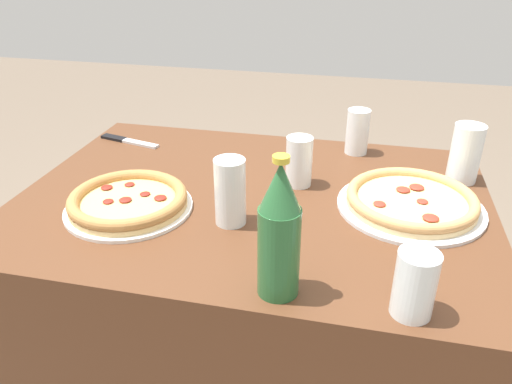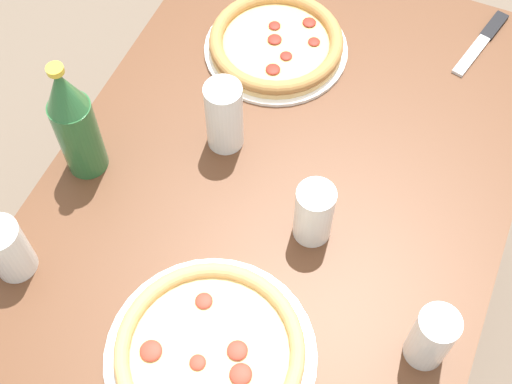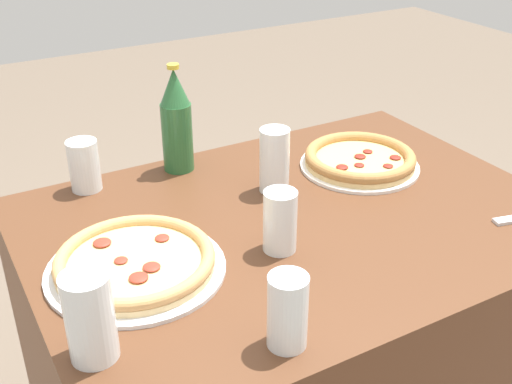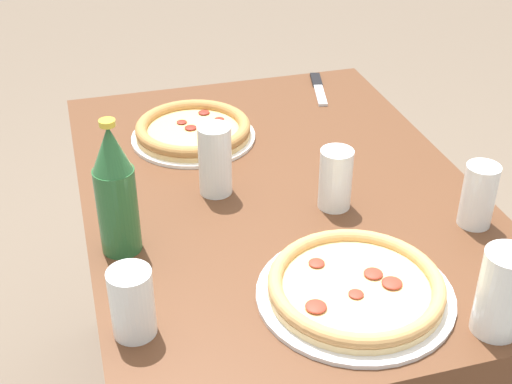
{
  "view_description": "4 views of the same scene",
  "coord_description": "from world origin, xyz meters",
  "px_view_note": "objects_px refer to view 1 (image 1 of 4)",
  "views": [
    {
      "loc": [
        0.23,
        -0.99,
        1.29
      ],
      "look_at": [
        0.03,
        -0.09,
        0.8
      ],
      "focal_mm": 35.0,
      "sensor_mm": 36.0,
      "label": 1
    },
    {
      "loc": [
        0.64,
        0.22,
        1.79
      ],
      "look_at": [
        0.09,
        -0.02,
        0.8
      ],
      "focal_mm": 50.0,
      "sensor_mm": 36.0,
      "label": 2
    },
    {
      "loc": [
        0.63,
        0.94,
        1.41
      ],
      "look_at": [
        0.05,
        -0.07,
        0.78
      ],
      "focal_mm": 45.0,
      "sensor_mm": 36.0,
      "label": 3
    },
    {
      "loc": [
        1.16,
        -0.37,
        1.5
      ],
      "look_at": [
        0.06,
        -0.06,
        0.78
      ],
      "focal_mm": 50.0,
      "sensor_mm": 36.0,
      "label": 4
    }
  ],
  "objects_px": {
    "pizza_pepperoni": "(411,201)",
    "glass_water": "(230,195)",
    "glass_lemonade": "(415,286)",
    "beer_bottle": "(279,232)",
    "pizza_salami": "(128,201)",
    "glass_mango_juice": "(299,163)",
    "glass_iced_tea": "(465,156)",
    "knife": "(127,141)",
    "glass_red_wine": "(357,133)"
  },
  "relations": [
    {
      "from": "glass_lemonade",
      "to": "beer_bottle",
      "type": "distance_m",
      "value": 0.23
    },
    {
      "from": "beer_bottle",
      "to": "glass_lemonade",
      "type": "bearing_deg",
      "value": -1.61
    },
    {
      "from": "pizza_pepperoni",
      "to": "glass_red_wine",
      "type": "xyz_separation_m",
      "value": [
        -0.13,
        0.29,
        0.04
      ]
    },
    {
      "from": "glass_lemonade",
      "to": "beer_bottle",
      "type": "xyz_separation_m",
      "value": [
        -0.22,
        0.01,
        0.07
      ]
    },
    {
      "from": "pizza_pepperoni",
      "to": "beer_bottle",
      "type": "relative_size",
      "value": 1.27
    },
    {
      "from": "glass_mango_juice",
      "to": "glass_lemonade",
      "type": "xyz_separation_m",
      "value": [
        0.24,
        -0.41,
        -0.0
      ]
    },
    {
      "from": "glass_mango_juice",
      "to": "glass_red_wine",
      "type": "bearing_deg",
      "value": 61.05
    },
    {
      "from": "glass_mango_juice",
      "to": "knife",
      "type": "height_order",
      "value": "glass_mango_juice"
    },
    {
      "from": "glass_iced_tea",
      "to": "glass_red_wine",
      "type": "height_order",
      "value": "glass_iced_tea"
    },
    {
      "from": "glass_mango_juice",
      "to": "glass_iced_tea",
      "type": "bearing_deg",
      "value": 15.98
    },
    {
      "from": "pizza_pepperoni",
      "to": "knife",
      "type": "distance_m",
      "value": 0.82
    },
    {
      "from": "pizza_salami",
      "to": "beer_bottle",
      "type": "height_order",
      "value": "beer_bottle"
    },
    {
      "from": "glass_red_wine",
      "to": "glass_water",
      "type": "height_order",
      "value": "glass_water"
    },
    {
      "from": "pizza_pepperoni",
      "to": "glass_water",
      "type": "distance_m",
      "value": 0.4
    },
    {
      "from": "pizza_pepperoni",
      "to": "beer_bottle",
      "type": "distance_m",
      "value": 0.43
    },
    {
      "from": "glass_lemonade",
      "to": "glass_water",
      "type": "bearing_deg",
      "value": 149.72
    },
    {
      "from": "pizza_salami",
      "to": "glass_water",
      "type": "xyz_separation_m",
      "value": [
        0.23,
        -0.0,
        0.04
      ]
    },
    {
      "from": "glass_mango_juice",
      "to": "beer_bottle",
      "type": "xyz_separation_m",
      "value": [
        0.03,
        -0.41,
        0.06
      ]
    },
    {
      "from": "pizza_salami",
      "to": "glass_lemonade",
      "type": "bearing_deg",
      "value": -19.6
    },
    {
      "from": "glass_water",
      "to": "knife",
      "type": "relative_size",
      "value": 0.74
    },
    {
      "from": "glass_red_wine",
      "to": "glass_water",
      "type": "relative_size",
      "value": 0.85
    },
    {
      "from": "pizza_salami",
      "to": "glass_lemonade",
      "type": "xyz_separation_m",
      "value": [
        0.59,
        -0.21,
        0.03
      ]
    },
    {
      "from": "pizza_salami",
      "to": "glass_water",
      "type": "bearing_deg",
      "value": -0.48
    },
    {
      "from": "glass_red_wine",
      "to": "glass_water",
      "type": "xyz_separation_m",
      "value": [
        -0.24,
        -0.43,
        0.01
      ]
    },
    {
      "from": "pizza_salami",
      "to": "knife",
      "type": "relative_size",
      "value": 1.44
    },
    {
      "from": "knife",
      "to": "glass_water",
      "type": "bearing_deg",
      "value": -41.5
    },
    {
      "from": "pizza_pepperoni",
      "to": "knife",
      "type": "height_order",
      "value": "pizza_pepperoni"
    },
    {
      "from": "glass_lemonade",
      "to": "glass_mango_juice",
      "type": "bearing_deg",
      "value": 120.48
    },
    {
      "from": "glass_water",
      "to": "beer_bottle",
      "type": "relative_size",
      "value": 0.57
    },
    {
      "from": "glass_red_wine",
      "to": "knife",
      "type": "relative_size",
      "value": 0.63
    },
    {
      "from": "beer_bottle",
      "to": "glass_mango_juice",
      "type": "bearing_deg",
      "value": 93.72
    },
    {
      "from": "glass_red_wine",
      "to": "beer_bottle",
      "type": "distance_m",
      "value": 0.65
    },
    {
      "from": "beer_bottle",
      "to": "glass_water",
      "type": "bearing_deg",
      "value": 124.46
    },
    {
      "from": "pizza_salami",
      "to": "glass_red_wine",
      "type": "bearing_deg",
      "value": 42.58
    },
    {
      "from": "glass_red_wine",
      "to": "knife",
      "type": "height_order",
      "value": "glass_red_wine"
    },
    {
      "from": "pizza_pepperoni",
      "to": "glass_lemonade",
      "type": "relative_size",
      "value": 2.81
    },
    {
      "from": "knife",
      "to": "glass_iced_tea",
      "type": "bearing_deg",
      "value": -3.08
    },
    {
      "from": "glass_red_wine",
      "to": "beer_bottle",
      "type": "bearing_deg",
      "value": -98.9
    },
    {
      "from": "glass_water",
      "to": "beer_bottle",
      "type": "height_order",
      "value": "beer_bottle"
    },
    {
      "from": "pizza_pepperoni",
      "to": "pizza_salami",
      "type": "xyz_separation_m",
      "value": [
        -0.6,
        -0.14,
        0.0
      ]
    },
    {
      "from": "knife",
      "to": "pizza_salami",
      "type": "bearing_deg",
      "value": -63.57
    },
    {
      "from": "pizza_pepperoni",
      "to": "glass_water",
      "type": "xyz_separation_m",
      "value": [
        -0.37,
        -0.14,
        0.05
      ]
    },
    {
      "from": "glass_mango_juice",
      "to": "beer_bottle",
      "type": "bearing_deg",
      "value": -86.28
    },
    {
      "from": "knife",
      "to": "glass_red_wine",
      "type": "bearing_deg",
      "value": 5.98
    },
    {
      "from": "glass_mango_juice",
      "to": "beer_bottle",
      "type": "relative_size",
      "value": 0.48
    },
    {
      "from": "beer_bottle",
      "to": "knife",
      "type": "xyz_separation_m",
      "value": [
        -0.55,
        0.57,
        -0.12
      ]
    },
    {
      "from": "pizza_salami",
      "to": "glass_mango_juice",
      "type": "distance_m",
      "value": 0.4
    },
    {
      "from": "glass_iced_tea",
      "to": "glass_lemonade",
      "type": "xyz_separation_m",
      "value": [
        -0.14,
        -0.53,
        -0.01
      ]
    },
    {
      "from": "glass_iced_tea",
      "to": "knife",
      "type": "xyz_separation_m",
      "value": [
        -0.91,
        0.05,
        -0.06
      ]
    },
    {
      "from": "pizza_salami",
      "to": "glass_lemonade",
      "type": "relative_size",
      "value": 2.45
    }
  ]
}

